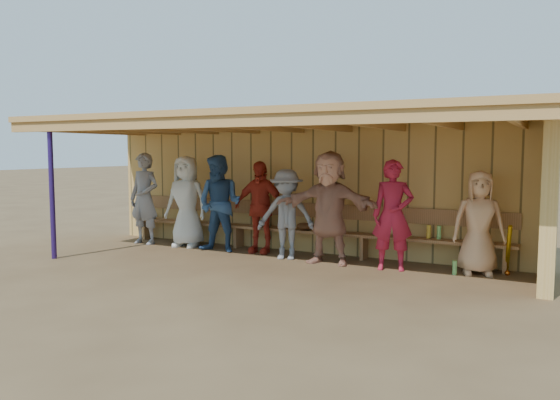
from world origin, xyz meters
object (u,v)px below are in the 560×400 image
Objects in this scene: player_b at (186,201)px; player_h at (479,223)px; player_a at (144,198)px; player_f at (329,207)px; player_c at (220,204)px; player_e at (286,214)px; player_g at (393,215)px; player_d at (260,207)px; bench at (299,225)px.

player_b is 1.12× the size of player_h.
player_f is (4.10, -0.11, 0.02)m from player_a.
player_a is 0.98× the size of player_f.
player_c is at bearing -18.33° from player_b.
player_f is (0.82, -0.04, 0.16)m from player_e.
player_g is (5.19, -0.09, -0.05)m from player_a.
player_b is 2.33m from player_e.
player_g is at bearing -16.21° from player_e.
player_a is 1.02× the size of player_c.
player_a is 1.16× the size of player_h.
bench is at bearing 23.29° from player_d.
player_h is (6.45, 0.21, -0.13)m from player_a.
player_c reaches higher than player_d.
player_h is (4.59, 0.25, -0.11)m from player_c.
bench is (-3.23, 0.35, -0.27)m from player_h.
player_g is (1.09, 0.02, -0.07)m from player_f.
player_c is at bearing 166.74° from player_h.
player_e is at bearing 165.70° from player_g.
player_c is 1.03× the size of player_g.
player_a is 0.25× the size of bench.
player_f is 1.09m from player_g.
player_d is 1.08× the size of player_e.
player_g reaches higher than bench.
player_e is at bearing -27.23° from player_d.
player_h is (3.87, -0.01, -0.05)m from player_d.
player_c is (0.90, -0.17, 0.01)m from player_b.
player_e is 0.90× the size of player_g.
player_e is at bearing -4.97° from player_c.
player_h is 0.21× the size of bench.
player_f reaches higher than player_h.
player_a is 3.30m from bench.
player_c reaches higher than player_e.
player_d is (0.71, 0.26, -0.06)m from player_c.
player_c is 0.24× the size of bench.
player_g is (1.91, -0.01, 0.09)m from player_e.
player_f is (3.14, -0.24, 0.05)m from player_b.
player_b is at bearing -169.02° from bench.
player_c is (1.86, -0.04, -0.02)m from player_a.
player_a reaches higher than player_e.
player_h is at bearing 1.27° from player_a.
player_f is at bearing -16.81° from player_d.
player_h reaches higher than bench.
player_f is at bearing 171.41° from player_h.
player_c is 1.15× the size of player_e.
player_g is 0.23× the size of bench.
player_a is 5.19m from player_g.
player_d is at bearing 16.54° from player_c.
bench is at bearing 147.77° from player_g.
player_c is at bearing 174.57° from player_f.
player_b is at bearing 165.97° from player_c.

